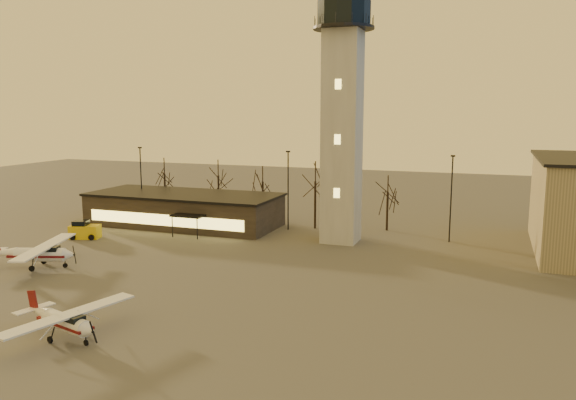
{
  "coord_description": "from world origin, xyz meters",
  "views": [
    {
      "loc": [
        16.23,
        -32.39,
        15.16
      ],
      "look_at": [
        -0.35,
        13.0,
        7.44
      ],
      "focal_mm": 35.0,
      "sensor_mm": 36.0,
      "label": 1
    }
  ],
  "objects": [
    {
      "name": "cessna_rear",
      "position": [
        -24.51,
        9.2,
        1.08
      ],
      "size": [
        9.19,
        11.25,
        3.15
      ],
      "rotation": [
        0.0,
        0.0,
        0.33
      ],
      "color": "white",
      "rests_on": "ground"
    },
    {
      "name": "light_poles",
      "position": [
        0.5,
        31.0,
        5.41
      ],
      "size": [
        58.5,
        12.25,
        10.14
      ],
      "color": "black",
      "rests_on": "ground"
    },
    {
      "name": "ground",
      "position": [
        0.0,
        0.0,
        0.0
      ],
      "size": [
        220.0,
        220.0,
        0.0
      ],
      "primitive_type": "plane",
      "color": "#4A4744",
      "rests_on": "ground"
    },
    {
      "name": "terminal",
      "position": [
        -21.99,
        31.98,
        2.16
      ],
      "size": [
        25.4,
        12.2,
        4.3
      ],
      "color": "black",
      "rests_on": "ground"
    },
    {
      "name": "cessna_front",
      "position": [
        -9.89,
        -3.9,
        0.92
      ],
      "size": [
        7.83,
        9.75,
        2.7
      ],
      "rotation": [
        0.0,
        0.0,
        -0.26
      ],
      "color": "silver",
      "rests_on": "ground"
    },
    {
      "name": "tree_row",
      "position": [
        -13.7,
        39.16,
        5.94
      ],
      "size": [
        37.2,
        9.2,
        8.8
      ],
      "color": "black",
      "rests_on": "ground"
    },
    {
      "name": "control_tower",
      "position": [
        0.0,
        30.0,
        16.33
      ],
      "size": [
        6.8,
        6.8,
        32.6
      ],
      "color": "#9A9792",
      "rests_on": "ground"
    },
    {
      "name": "service_cart",
      "position": [
        -29.25,
        20.98,
        0.83
      ],
      "size": [
        3.8,
        2.97,
        2.16
      ],
      "rotation": [
        0.0,
        0.0,
        0.3
      ],
      "color": "#DCB70C",
      "rests_on": "ground"
    }
  ]
}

